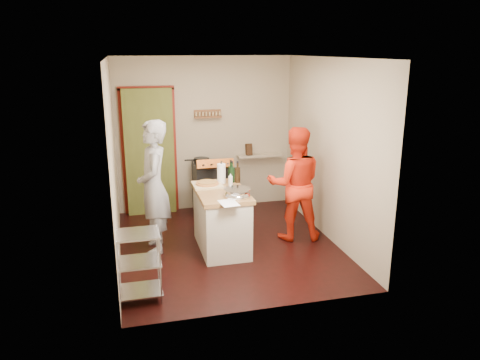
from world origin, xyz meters
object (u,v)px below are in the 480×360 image
object	(u,v)px
wire_shelving	(139,263)
person_stripe	(154,187)
stove	(212,187)
person_red	(295,184)
island	(222,218)

from	to	relation	value
wire_shelving	person_stripe	distance (m)	1.42
stove	wire_shelving	world-z (taller)	stove
stove	person_red	size ratio (longest dim) A/B	0.61
person_red	stove	bearing A→B (deg)	-43.51
stove	wire_shelving	xyz separation A→B (m)	(-1.33, -2.62, -0.01)
island	person_red	xyz separation A→B (m)	(1.11, 0.12, 0.37)
island	person_red	world-z (taller)	person_red
wire_shelving	island	xyz separation A→B (m)	(1.17, 1.13, 0.02)
stove	person_stripe	bearing A→B (deg)	-128.64
wire_shelving	person_red	distance (m)	2.63
wire_shelving	person_stripe	size ratio (longest dim) A/B	0.44
person_stripe	person_red	xyz separation A→B (m)	(2.00, -0.06, -0.08)
stove	island	bearing A→B (deg)	-95.90
wire_shelving	person_stripe	xyz separation A→B (m)	(0.28, 1.31, 0.47)
stove	person_red	bearing A→B (deg)	-55.30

